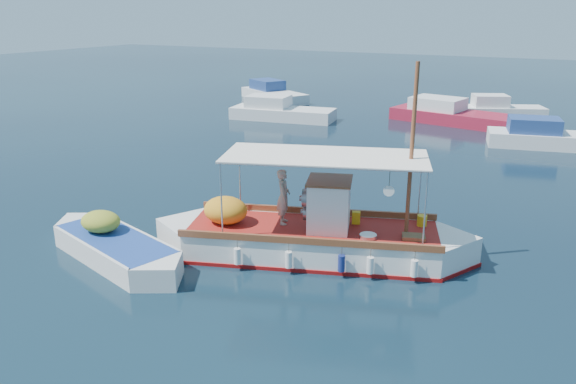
% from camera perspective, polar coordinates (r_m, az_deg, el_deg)
% --- Properties ---
extents(ground, '(160.00, 160.00, 0.00)m').
position_cam_1_polar(ground, '(18.18, 2.60, -5.47)').
color(ground, black).
rests_on(ground, ground).
extents(fishing_caique, '(9.55, 4.86, 6.13)m').
position_cam_1_polar(fishing_caique, '(17.32, 2.26, -4.77)').
color(fishing_caique, white).
rests_on(fishing_caique, ground).
extents(dinghy, '(5.99, 3.02, 1.53)m').
position_cam_1_polar(dinghy, '(17.97, -17.20, -5.50)').
color(dinghy, white).
rests_on(dinghy, ground).
extents(bg_boat_nw, '(7.32, 3.39, 1.80)m').
position_cam_1_polar(bg_boat_nw, '(38.95, -0.85, 8.10)').
color(bg_boat_nw, silver).
rests_on(bg_boat_nw, ground).
extents(bg_boat_n, '(8.64, 4.44, 1.80)m').
position_cam_1_polar(bg_boat_n, '(39.28, 16.19, 7.48)').
color(bg_boat_n, maroon).
rests_on(bg_boat_n, ground).
extents(bg_boat_ne, '(6.95, 3.51, 1.80)m').
position_cam_1_polar(bg_boat_ne, '(34.09, 24.88, 4.97)').
color(bg_boat_ne, silver).
rests_on(bg_boat_ne, ground).
extents(bg_boat_far_w, '(7.22, 5.46, 1.80)m').
position_cam_1_polar(bg_boat_far_w, '(47.45, -1.58, 9.91)').
color(bg_boat_far_w, silver).
rests_on(bg_boat_far_w, ground).
extents(bg_boat_far_n, '(6.02, 4.07, 1.80)m').
position_cam_1_polar(bg_boat_far_n, '(42.15, 20.63, 7.72)').
color(bg_boat_far_n, silver).
rests_on(bg_boat_far_n, ground).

